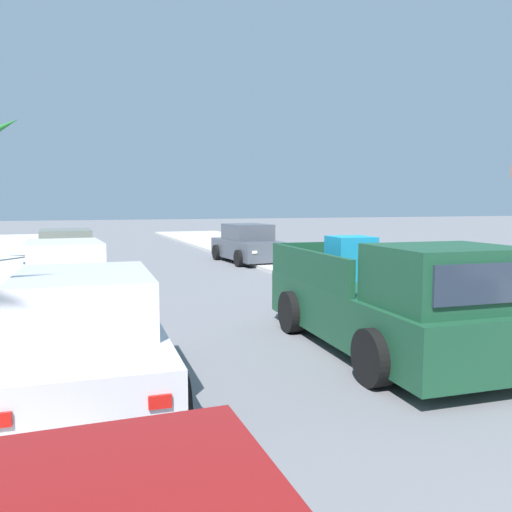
% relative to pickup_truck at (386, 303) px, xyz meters
% --- Properties ---
extents(sidewalk_right, '(5.08, 60.00, 0.12)m').
position_rel_pickup_truck_xyz_m(sidewalk_right, '(4.22, 4.65, -0.73)').
color(sidewalk_right, beige).
rests_on(sidewalk_right, ground).
extents(curb_left, '(0.16, 60.00, 0.10)m').
position_rel_pickup_truck_xyz_m(curb_left, '(-5.82, 4.65, -0.74)').
color(curb_left, silver).
rests_on(curb_left, ground).
extents(curb_right, '(0.16, 60.00, 0.10)m').
position_rel_pickup_truck_xyz_m(curb_right, '(3.08, 4.65, -0.74)').
color(curb_right, silver).
rests_on(curb_right, ground).
extents(pickup_truck, '(2.39, 5.29, 1.80)m').
position_rel_pickup_truck_xyz_m(pickup_truck, '(0.00, 0.00, 0.00)').
color(pickup_truck, '#19472D').
rests_on(pickup_truck, ground).
extents(car_left_near, '(2.21, 4.34, 1.54)m').
position_rel_pickup_truck_xyz_m(car_left_near, '(2.08, 12.76, -0.08)').
color(car_left_near, '#474C56').
rests_on(car_left_near, ground).
extents(car_right_mid, '(2.14, 4.31, 1.54)m').
position_rel_pickup_truck_xyz_m(car_right_mid, '(-4.53, -0.39, -0.08)').
color(car_right_mid, silver).
rests_on(car_right_mid, ground).
extents(car_left_far, '(2.03, 4.26, 1.54)m').
position_rel_pickup_truck_xyz_m(car_left_far, '(-4.79, 10.50, -0.08)').
color(car_left_far, slate).
rests_on(car_left_far, ground).
extents(car_right_far, '(2.20, 4.33, 1.54)m').
position_rel_pickup_truck_xyz_m(car_right_far, '(-4.80, 5.16, -0.08)').
color(car_right_far, silver).
rests_on(car_right_far, ground).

